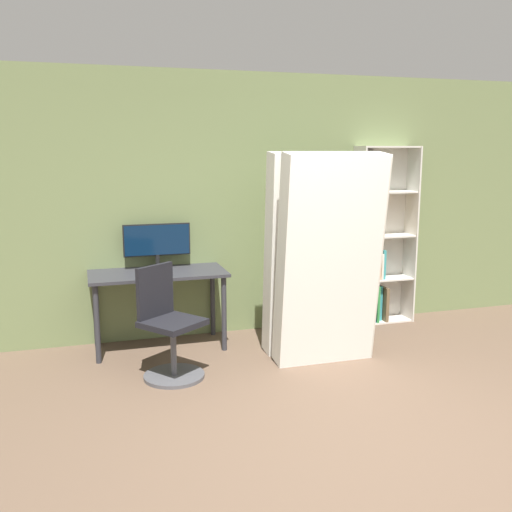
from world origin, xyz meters
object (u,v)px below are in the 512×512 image
at_px(mattress_near, 330,261).
at_px(mattress_far, 314,254).
at_px(bookshelf, 376,244).
at_px(monitor, 157,243).
at_px(office_chair, 168,332).

distance_m(mattress_near, mattress_far, 0.35).
bearing_deg(bookshelf, mattress_far, -145.86).
xyz_separation_m(monitor, bookshelf, (2.42, 0.01, -0.13)).
height_order(monitor, mattress_near, mattress_near).
bearing_deg(mattress_far, office_chair, -170.68).
xyz_separation_m(bookshelf, mattress_far, (-1.04, -0.70, 0.07)).
bearing_deg(mattress_far, bookshelf, 34.14).
bearing_deg(office_chair, mattress_far, 9.32).
distance_m(monitor, mattress_near, 1.74).
xyz_separation_m(office_chair, mattress_far, (1.43, 0.23, 0.56)).
height_order(office_chair, bookshelf, bookshelf).
bearing_deg(mattress_far, monitor, 153.39).
distance_m(office_chair, mattress_far, 1.55).
bearing_deg(office_chair, mattress_near, -4.71).
height_order(office_chair, mattress_near, mattress_near).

